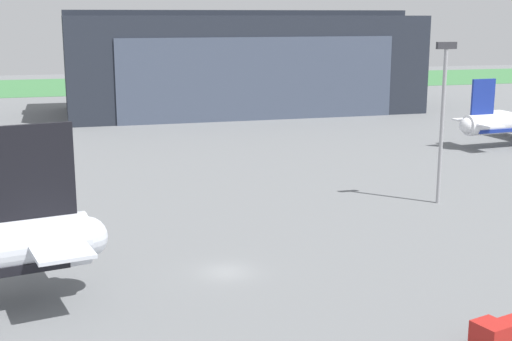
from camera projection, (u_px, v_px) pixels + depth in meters
The scene contains 5 objects.
ground_plane at pixel (226, 272), 61.12m from camera, with size 440.00×440.00×0.00m, color slate.
grass_field_strip at pixel (103, 85), 222.55m from camera, with size 440.00×56.00×0.08m, color #3B7541.
maintenance_hangar at pixel (241, 63), 162.38m from camera, with size 78.36×33.02×22.83m.
baggage_tug at pixel (506, 333), 46.63m from camera, with size 5.52×3.54×2.28m.
apron_light_mast at pixel (443, 110), 81.28m from camera, with size 2.40×0.50×18.79m.
Camera 1 is at (-12.89, -56.39, 21.76)m, focal length 49.56 mm.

